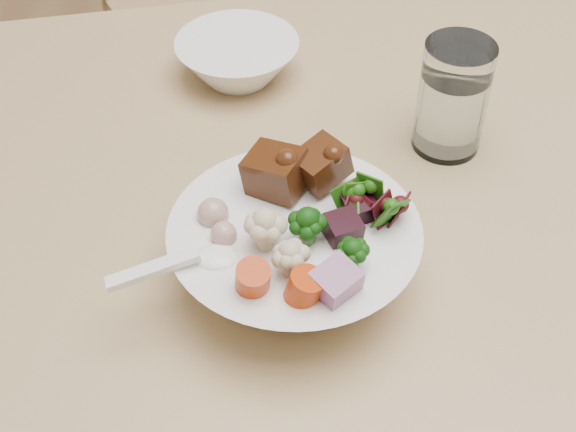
{
  "coord_description": "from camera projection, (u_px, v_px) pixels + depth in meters",
  "views": [
    {
      "loc": [
        -0.41,
        -0.62,
        1.19
      ],
      "look_at": [
        -0.4,
        -0.17,
        0.73
      ],
      "focal_mm": 50.0,
      "sensor_mm": 36.0,
      "label": 1
    }
  ],
  "objects": [
    {
      "name": "soup_spoon",
      "position": [
        200.0,
        261.0,
        0.61
      ],
      "size": [
        0.11,
        0.05,
        0.02
      ],
      "rotation": [
        0.0,
        0.0,
        0.29
      ],
      "color": "white",
      "rests_on": "food_bowl"
    },
    {
      "name": "dining_table",
      "position": [
        542.0,
        231.0,
        0.82
      ],
      "size": [
        1.55,
        1.04,
        0.67
      ],
      "rotation": [
        0.0,
        0.0,
        0.17
      ],
      "color": "tan",
      "rests_on": "ground"
    },
    {
      "name": "side_bowl",
      "position": [
        238.0,
        59.0,
        0.88
      ],
      "size": [
        0.13,
        0.13,
        0.04
      ],
      "primitive_type": null,
      "color": "white",
      "rests_on": "dining_table"
    },
    {
      "name": "water_glass",
      "position": [
        452.0,
        102.0,
        0.77
      ],
      "size": [
        0.07,
        0.07,
        0.11
      ],
      "color": "white",
      "rests_on": "dining_table"
    },
    {
      "name": "food_bowl",
      "position": [
        296.0,
        249.0,
        0.66
      ],
      "size": [
        0.21,
        0.21,
        0.11
      ],
      "color": "white",
      "rests_on": "dining_table"
    }
  ]
}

